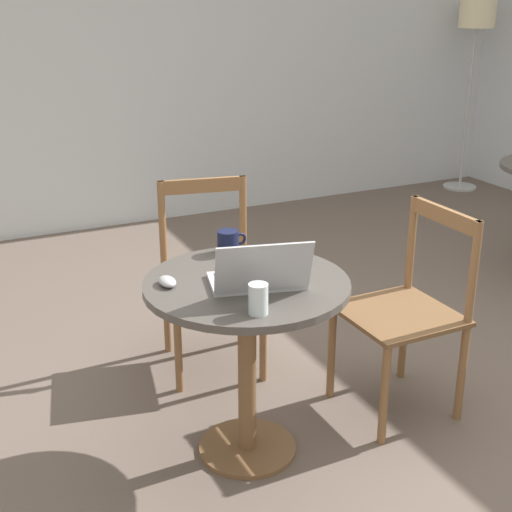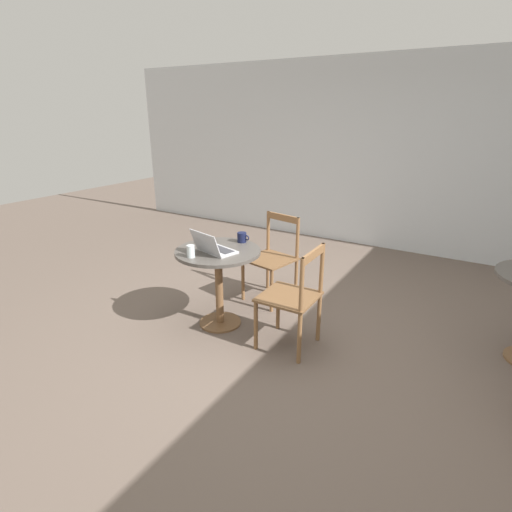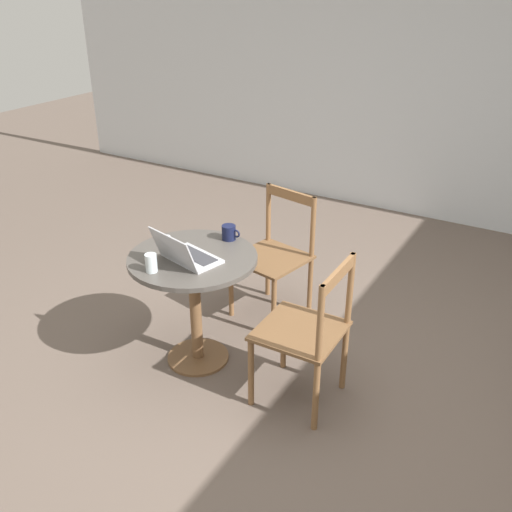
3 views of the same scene
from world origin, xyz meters
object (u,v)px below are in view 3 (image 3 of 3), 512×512
object	(u,v)px
cafe_table_near	(194,280)
chair_near_right	(307,333)
chair_near_back	(275,256)
mouse	(165,238)
drinking_glass	(151,263)
mug	(229,233)
laptop	(186,255)

from	to	relation	value
cafe_table_near	chair_near_right	bearing A→B (deg)	0.62
chair_near_back	chair_near_right	world-z (taller)	same
mouse	drinking_glass	xyz separation A→B (m)	(0.20, -0.36, 0.04)
chair_near_right	drinking_glass	xyz separation A→B (m)	(-0.86, -0.28, 0.34)
chair_near_right	mug	distance (m)	0.85
chair_near_back	drinking_glass	size ratio (longest dim) A/B	8.51
mouse	mug	world-z (taller)	mug
laptop	mouse	size ratio (longest dim) A/B	4.06
chair_near_back	laptop	xyz separation A→B (m)	(-0.14, -0.84, 0.33)
cafe_table_near	mug	xyz separation A→B (m)	(0.06, 0.31, 0.21)
chair_near_back	mouse	size ratio (longest dim) A/B	9.20
cafe_table_near	mug	world-z (taller)	mug
chair_near_back	cafe_table_near	bearing A→B (deg)	-101.45
chair_near_right	cafe_table_near	bearing A→B (deg)	-179.38
mouse	cafe_table_near	bearing A→B (deg)	-17.29
chair_near_back	drinking_glass	world-z (taller)	chair_near_back
laptop	drinking_glass	bearing A→B (deg)	-116.04
chair_near_back	mouse	distance (m)	0.86
cafe_table_near	mouse	bearing A→B (deg)	162.71
cafe_table_near	laptop	distance (m)	0.22
cafe_table_near	laptop	xyz separation A→B (m)	(0.01, -0.08, 0.21)
chair_near_back	drinking_glass	xyz separation A→B (m)	(-0.24, -1.04, 0.34)
mouse	drinking_glass	world-z (taller)	drinking_glass
mouse	drinking_glass	size ratio (longest dim) A/B	0.93
chair_near_back	laptop	size ratio (longest dim) A/B	2.26
drinking_glass	laptop	bearing A→B (deg)	63.96
cafe_table_near	chair_near_right	xyz separation A→B (m)	(0.78, 0.01, -0.13)
chair_near_right	drinking_glass	bearing A→B (deg)	-161.73
chair_near_back	mug	world-z (taller)	chair_near_back
chair_near_back	mug	size ratio (longest dim) A/B	7.20
laptop	mug	size ratio (longest dim) A/B	3.18
drinking_glass	chair_near_right	bearing A→B (deg)	18.27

